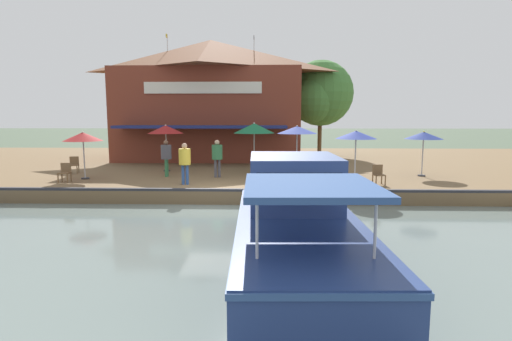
% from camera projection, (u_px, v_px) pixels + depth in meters
% --- Properties ---
extents(ground_plane, '(220.00, 220.00, 0.00)m').
position_uv_depth(ground_plane, '(215.00, 207.00, 15.57)').
color(ground_plane, '#4C5B47').
extents(quay_deck, '(22.00, 56.00, 0.60)m').
position_uv_depth(quay_deck, '(237.00, 165.00, 26.43)').
color(quay_deck, brown).
rests_on(quay_deck, ground).
extents(quay_edge_fender, '(0.20, 50.40, 0.10)m').
position_uv_depth(quay_edge_fender, '(215.00, 190.00, 15.58)').
color(quay_edge_fender, '#2D2D33').
rests_on(quay_edge_fender, quay_deck).
extents(waterfront_restaurant, '(9.30, 12.64, 8.58)m').
position_uv_depth(waterfront_restaurant, '(211.00, 99.00, 28.04)').
color(waterfront_restaurant, brown).
rests_on(waterfront_restaurant, quay_deck).
extents(patio_umbrella_mid_patio_left, '(1.80, 1.80, 2.21)m').
position_uv_depth(patio_umbrella_mid_patio_left, '(424.00, 136.00, 19.31)').
color(patio_umbrella_mid_patio_left, '#B7B7B7').
rests_on(patio_umbrella_mid_patio_left, quay_deck).
extents(patio_umbrella_by_entrance, '(2.15, 2.15, 2.60)m').
position_uv_depth(patio_umbrella_by_entrance, '(254.00, 128.00, 20.79)').
color(patio_umbrella_by_entrance, '#B7B7B7').
rests_on(patio_umbrella_by_entrance, quay_deck).
extents(patio_umbrella_near_quay_edge, '(1.96, 1.96, 2.48)m').
position_uv_depth(patio_umbrella_near_quay_edge, '(297.00, 130.00, 19.52)').
color(patio_umbrella_near_quay_edge, '#B7B7B7').
rests_on(patio_umbrella_near_quay_edge, quay_deck).
extents(patio_umbrella_back_row, '(1.77, 1.77, 2.22)m').
position_uv_depth(patio_umbrella_back_row, '(83.00, 137.00, 18.41)').
color(patio_umbrella_back_row, '#B7B7B7').
rests_on(patio_umbrella_back_row, quay_deck).
extents(patio_umbrella_mid_patio_right, '(1.86, 1.86, 2.49)m').
position_uv_depth(patio_umbrella_mid_patio_right, '(166.00, 130.00, 21.09)').
color(patio_umbrella_mid_patio_right, '#B7B7B7').
rests_on(patio_umbrella_mid_patio_right, quay_deck).
extents(patio_umbrella_far_corner, '(1.76, 1.76, 2.33)m').
position_uv_depth(patio_umbrella_far_corner, '(356.00, 135.00, 17.08)').
color(patio_umbrella_far_corner, '#B7B7B7').
rests_on(patio_umbrella_far_corner, quay_deck).
extents(cafe_chair_mid_patio, '(0.48, 0.48, 0.85)m').
position_uv_depth(cafe_chair_mid_patio, '(379.00, 174.00, 17.06)').
color(cafe_chair_mid_patio, brown).
rests_on(cafe_chair_mid_patio, quay_deck).
extents(cafe_chair_beside_entrance, '(0.53, 0.53, 0.85)m').
position_uv_depth(cafe_chair_beside_entrance, '(74.00, 164.00, 20.56)').
color(cafe_chair_beside_entrance, brown).
rests_on(cafe_chair_beside_entrance, quay_deck).
extents(cafe_chair_back_row_seat, '(0.48, 0.48, 0.85)m').
position_uv_depth(cafe_chair_back_row_seat, '(65.00, 172.00, 17.67)').
color(cafe_chair_back_row_seat, brown).
rests_on(cafe_chair_back_row_seat, quay_deck).
extents(person_near_entrance, '(0.51, 0.51, 1.80)m').
position_uv_depth(person_near_entrance, '(217.00, 154.00, 19.03)').
color(person_near_entrance, '#4C4C56').
rests_on(person_near_entrance, quay_deck).
extents(person_at_quay_edge, '(0.50, 0.50, 1.78)m').
position_uv_depth(person_at_quay_edge, '(185.00, 158.00, 16.97)').
color(person_at_quay_edge, '#2D5193').
rests_on(person_at_quay_edge, quay_deck).
extents(person_mid_patio, '(0.50, 0.50, 1.77)m').
position_uv_depth(person_mid_patio, '(166.00, 154.00, 19.28)').
color(person_mid_patio, '#337547').
rests_on(person_mid_patio, quay_deck).
extents(motorboat_nearest_quay, '(8.87, 3.00, 2.43)m').
position_uv_depth(motorboat_nearest_quay, '(295.00, 221.00, 9.89)').
color(motorboat_nearest_quay, navy).
rests_on(motorboat_nearest_quay, river_water).
extents(tree_behind_restaurant, '(3.54, 3.37, 5.47)m').
position_uv_depth(tree_behind_restaurant, '(270.00, 106.00, 29.98)').
color(tree_behind_restaurant, brown).
rests_on(tree_behind_restaurant, quay_deck).
extents(tree_downstream_bank, '(5.14, 4.89, 7.11)m').
position_uv_depth(tree_downstream_bank, '(318.00, 95.00, 29.75)').
color(tree_downstream_bank, brown).
rests_on(tree_downstream_bank, quay_deck).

